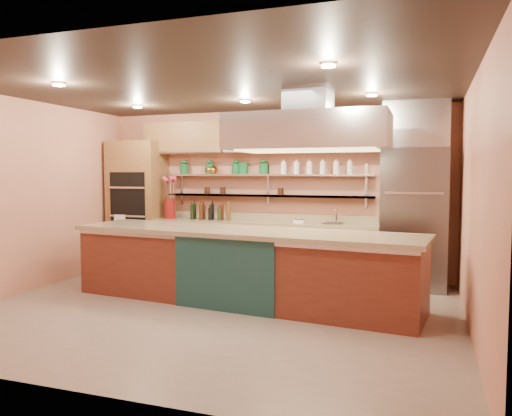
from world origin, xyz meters
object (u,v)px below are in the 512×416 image
at_px(kitchen_scale, 299,220).
at_px(green_canister, 243,168).
at_px(flower_vase, 170,209).
at_px(copper_kettle, 213,170).
at_px(refrigerator, 414,219).
at_px(island, 242,266).

height_order(kitchen_scale, green_canister, green_canister).
xyz_separation_m(flower_vase, copper_kettle, (0.74, 0.22, 0.68)).
bearing_deg(kitchen_scale, green_canister, 158.79).
xyz_separation_m(refrigerator, island, (-2.15, -1.63, -0.56)).
height_order(island, flower_vase, flower_vase).
xyz_separation_m(flower_vase, green_canister, (1.31, 0.22, 0.71)).
bearing_deg(green_canister, refrigerator, -4.67).
bearing_deg(copper_kettle, flower_vase, -163.42).
distance_m(refrigerator, kitchen_scale, 1.77).
distance_m(island, green_canister, 2.38).
relative_size(flower_vase, kitchen_scale, 2.06).
bearing_deg(island, kitchen_scale, 83.16).
relative_size(copper_kettle, green_canister, 0.92).
height_order(island, green_canister, green_canister).
xyz_separation_m(refrigerator, copper_kettle, (-3.39, 0.23, 0.74)).
distance_m(refrigerator, island, 2.75).
bearing_deg(copper_kettle, kitchen_scale, -7.74).
distance_m(kitchen_scale, copper_kettle, 1.82).
bearing_deg(island, flower_vase, 146.52).
distance_m(copper_kettle, green_canister, 0.57).
relative_size(kitchen_scale, copper_kettle, 0.93).
distance_m(island, kitchen_scale, 1.75).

